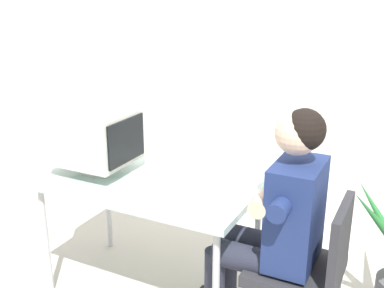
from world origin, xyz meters
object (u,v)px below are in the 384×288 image
object	(u,v)px
desk	(151,188)
crt_monitor	(97,137)
person_seated	(276,217)
office_chair	(308,265)
keyboard	(159,176)

from	to	relation	value
desk	crt_monitor	size ratio (longest dim) A/B	2.89
crt_monitor	person_seated	size ratio (longest dim) A/B	0.34
desk	crt_monitor	distance (m)	0.43
office_chair	person_seated	world-z (taller)	person_seated
desk	crt_monitor	xyz separation A→B (m)	(-0.33, -0.04, 0.27)
crt_monitor	office_chair	bearing A→B (deg)	0.23
office_chair	person_seated	xyz separation A→B (m)	(-0.18, 0.00, 0.22)
crt_monitor	person_seated	distance (m)	1.12
keyboard	person_seated	bearing A→B (deg)	-5.09
desk	person_seated	size ratio (longest dim) A/B	0.97
crt_monitor	person_seated	world-z (taller)	person_seated
crt_monitor	keyboard	distance (m)	0.43
desk	keyboard	world-z (taller)	keyboard
office_chair	desk	bearing A→B (deg)	177.85
keyboard	office_chair	distance (m)	0.94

